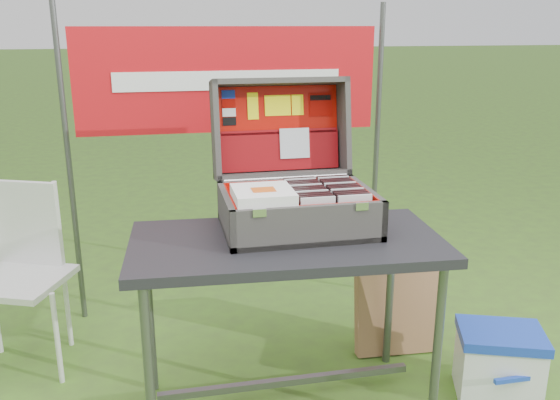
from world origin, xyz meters
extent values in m
cube|color=black|center=(0.09, 0.07, 0.75)|extent=(1.27, 0.68, 0.04)
cylinder|color=#59595B|center=(-0.47, -0.18, 0.37)|extent=(0.04, 0.04, 0.73)
cylinder|color=#59595B|center=(0.65, -0.18, 0.37)|extent=(0.04, 0.04, 0.73)
cylinder|color=#59595B|center=(-0.47, 0.31, 0.37)|extent=(0.04, 0.04, 0.73)
cylinder|color=#59595B|center=(0.65, 0.31, 0.37)|extent=(0.04, 0.04, 0.73)
cube|color=#59595B|center=(0.09, 0.07, 0.12)|extent=(1.08, 0.03, 0.03)
cube|color=#615D58|center=(0.16, 0.16, 0.78)|extent=(0.61, 0.44, 0.02)
cube|color=#615D58|center=(0.16, -0.04, 0.85)|extent=(0.61, 0.02, 0.16)
cube|color=#615D58|center=(0.16, 0.37, 0.85)|extent=(0.61, 0.02, 0.16)
cube|color=#615D58|center=(-0.14, 0.16, 0.85)|extent=(0.02, 0.44, 0.16)
cube|color=#615D58|center=(0.45, 0.16, 0.85)|extent=(0.02, 0.44, 0.16)
cube|color=red|center=(0.16, 0.16, 0.80)|extent=(0.56, 0.39, 0.01)
cube|color=silver|center=(-0.04, -0.05, 0.92)|extent=(0.05, 0.01, 0.03)
cube|color=silver|center=(0.35, -0.05, 0.92)|extent=(0.05, 0.01, 0.03)
cylinder|color=silver|center=(0.16, 0.38, 0.93)|extent=(0.55, 0.02, 0.02)
cube|color=#615D58|center=(0.16, 0.57, 1.12)|extent=(0.61, 0.10, 0.43)
cube|color=#615D58|center=(0.16, 0.54, 1.34)|extent=(0.61, 0.17, 0.05)
cube|color=#615D58|center=(0.16, 0.47, 0.93)|extent=(0.61, 0.17, 0.05)
cube|color=#615D58|center=(-0.14, 0.50, 1.14)|extent=(0.02, 0.24, 0.46)
cube|color=#615D58|center=(0.45, 0.50, 1.14)|extent=(0.02, 0.24, 0.46)
cube|color=red|center=(0.16, 0.56, 1.13)|extent=(0.56, 0.07, 0.38)
cube|color=red|center=(0.16, -0.03, 0.86)|extent=(0.56, 0.01, 0.14)
cube|color=red|center=(0.16, 0.36, 0.86)|extent=(0.56, 0.01, 0.14)
cube|color=red|center=(-0.12, 0.16, 0.86)|extent=(0.01, 0.39, 0.14)
cube|color=red|center=(0.44, 0.16, 0.86)|extent=(0.01, 0.39, 0.14)
cube|color=maroon|center=(0.16, 0.52, 1.03)|extent=(0.54, 0.06, 0.18)
cube|color=maroon|center=(0.16, 0.53, 1.12)|extent=(0.53, 0.02, 0.02)
cube|color=silver|center=(0.22, 0.51, 1.06)|extent=(0.14, 0.03, 0.14)
cube|color=#1933B2|center=(-0.07, 0.58, 1.28)|extent=(0.06, 0.01, 0.04)
cube|color=#990600|center=(-0.07, 0.57, 1.24)|extent=(0.06, 0.01, 0.04)
cube|color=white|center=(-0.07, 0.56, 1.21)|extent=(0.06, 0.01, 0.04)
cube|color=black|center=(-0.07, 0.56, 1.17)|extent=(0.06, 0.01, 0.04)
cube|color=#F8F30F|center=(0.04, 0.57, 1.23)|extent=(0.05, 0.02, 0.12)
cube|color=#F8F30F|center=(0.16, 0.57, 1.23)|extent=(0.12, 0.02, 0.09)
cube|color=#F8F30F|center=(0.25, 0.57, 1.23)|extent=(0.05, 0.02, 0.09)
cube|color=#990600|center=(0.36, 0.57, 1.23)|extent=(0.11, 0.02, 0.11)
cube|color=black|center=(0.36, 0.57, 1.26)|extent=(0.10, 0.01, 0.02)
cube|color=silver|center=(0.20, -0.01, 0.88)|extent=(0.14, 0.01, 0.16)
cube|color=black|center=(0.20, 0.02, 0.88)|extent=(0.14, 0.01, 0.16)
cube|color=black|center=(0.20, 0.04, 0.88)|extent=(0.14, 0.01, 0.16)
cube|color=black|center=(0.20, 0.07, 0.88)|extent=(0.14, 0.01, 0.16)
cube|color=silver|center=(0.20, 0.09, 0.88)|extent=(0.14, 0.01, 0.16)
cube|color=black|center=(0.20, 0.12, 0.88)|extent=(0.14, 0.01, 0.16)
cube|color=black|center=(0.20, 0.14, 0.88)|extent=(0.14, 0.01, 0.16)
cube|color=black|center=(0.20, 0.16, 0.88)|extent=(0.14, 0.01, 0.16)
cube|color=silver|center=(0.20, 0.19, 0.88)|extent=(0.14, 0.01, 0.16)
cube|color=black|center=(0.20, 0.21, 0.88)|extent=(0.14, 0.01, 0.16)
cube|color=black|center=(0.20, 0.24, 0.88)|extent=(0.14, 0.01, 0.16)
cube|color=black|center=(0.20, 0.26, 0.88)|extent=(0.14, 0.01, 0.16)
cube|color=silver|center=(0.20, 0.28, 0.88)|extent=(0.14, 0.01, 0.16)
cube|color=black|center=(0.20, 0.31, 0.88)|extent=(0.14, 0.01, 0.16)
cube|color=silver|center=(0.34, -0.01, 0.88)|extent=(0.14, 0.01, 0.16)
cube|color=black|center=(0.34, 0.02, 0.88)|extent=(0.14, 0.01, 0.16)
cube|color=black|center=(0.34, 0.04, 0.88)|extent=(0.14, 0.01, 0.16)
cube|color=black|center=(0.34, 0.07, 0.88)|extent=(0.14, 0.01, 0.16)
cube|color=silver|center=(0.34, 0.09, 0.88)|extent=(0.14, 0.01, 0.16)
cube|color=black|center=(0.34, 0.12, 0.88)|extent=(0.14, 0.01, 0.16)
cube|color=black|center=(0.34, 0.14, 0.88)|extent=(0.14, 0.01, 0.16)
cube|color=black|center=(0.34, 0.16, 0.88)|extent=(0.14, 0.01, 0.16)
cube|color=silver|center=(0.34, 0.19, 0.88)|extent=(0.14, 0.01, 0.16)
cube|color=black|center=(0.34, 0.21, 0.88)|extent=(0.14, 0.01, 0.16)
cube|color=black|center=(0.34, 0.24, 0.88)|extent=(0.14, 0.01, 0.16)
cube|color=black|center=(0.34, 0.26, 0.88)|extent=(0.14, 0.01, 0.16)
cube|color=silver|center=(0.34, 0.28, 0.88)|extent=(0.14, 0.01, 0.16)
cube|color=black|center=(0.34, 0.31, 0.88)|extent=(0.14, 0.01, 0.16)
cube|color=white|center=(0.00, 0.08, 0.94)|extent=(0.23, 0.23, 0.00)
cube|color=white|center=(0.00, 0.08, 0.94)|extent=(0.23, 0.23, 0.00)
cube|color=white|center=(0.00, 0.08, 0.95)|extent=(0.23, 0.23, 0.00)
cube|color=white|center=(0.00, 0.08, 0.95)|extent=(0.23, 0.23, 0.00)
cube|color=white|center=(0.00, 0.08, 0.96)|extent=(0.23, 0.23, 0.00)
cube|color=white|center=(0.00, 0.08, 0.96)|extent=(0.23, 0.23, 0.00)
cube|color=white|center=(0.00, 0.08, 0.97)|extent=(0.23, 0.23, 0.00)
cube|color=white|center=(0.00, 0.08, 0.97)|extent=(0.23, 0.23, 0.00)
cube|color=#D85919|center=(0.00, 0.07, 0.98)|extent=(0.09, 0.07, 0.00)
cube|color=white|center=(1.02, -0.04, 0.14)|extent=(0.41, 0.36, 0.27)
cube|color=#193EB7|center=(1.02, -0.04, 0.29)|extent=(0.43, 0.38, 0.04)
cube|color=#193EB7|center=(1.02, -0.19, 0.17)|extent=(0.21, 0.02, 0.02)
cube|color=silver|center=(-1.05, 0.62, 0.45)|extent=(0.52, 0.52, 0.03)
cube|color=silver|center=(-1.05, 0.81, 0.67)|extent=(0.38, 0.18, 0.42)
cylinder|color=silver|center=(-0.89, 0.45, 0.22)|extent=(0.02, 0.02, 0.45)
cylinder|color=silver|center=(-0.89, 0.79, 0.22)|extent=(0.02, 0.02, 0.45)
cylinder|color=silver|center=(-0.89, 0.81, 0.66)|extent=(0.02, 0.02, 0.42)
cube|color=#A66943|center=(0.74, 0.41, 0.23)|extent=(0.44, 0.16, 0.46)
cylinder|color=#59595B|center=(-0.85, 1.10, 0.85)|extent=(0.03, 0.03, 1.70)
cylinder|color=#59595B|center=(0.85, 1.10, 0.85)|extent=(0.03, 0.03, 1.70)
cube|color=red|center=(0.00, 1.09, 1.30)|extent=(1.60, 0.02, 0.55)
cube|color=white|center=(0.00, 1.08, 1.30)|extent=(1.20, 0.00, 0.10)
camera|label=1|loc=(-0.39, -2.08, 1.59)|focal=38.00mm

